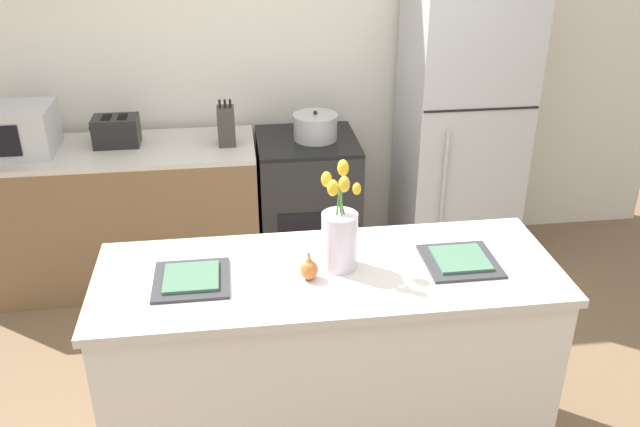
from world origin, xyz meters
name	(u,v)px	position (x,y,z in m)	size (l,w,h in m)	color
back_wall	(283,47)	(0.00, 2.00, 1.35)	(5.20, 0.08, 2.70)	silver
kitchen_island	(328,366)	(0.00, 0.00, 0.47)	(1.80, 0.66, 0.94)	silver
back_counter	(119,216)	(-1.06, 1.60, 0.44)	(1.68, 0.60, 0.88)	brown
stove_range	(308,205)	(0.10, 1.60, 0.44)	(0.60, 0.61, 0.88)	black
refrigerator	(460,128)	(1.05, 1.60, 0.91)	(0.68, 0.67, 1.83)	#B7BABC
flower_vase	(339,235)	(0.04, 0.02, 1.08)	(0.15, 0.14, 0.43)	silver
pear_figurine	(309,269)	(-0.08, -0.05, 0.98)	(0.07, 0.07, 0.11)	#C66B33
plate_setting_left	(191,279)	(-0.52, -0.01, 0.95)	(0.28, 0.28, 0.02)	#333338
plate_setting_right	(460,260)	(0.52, -0.01, 0.95)	(0.28, 0.28, 0.02)	#333338
toaster	(116,131)	(-1.01, 1.65, 0.97)	(0.28, 0.18, 0.17)	black
cooking_pot	(315,127)	(0.15, 1.59, 0.96)	(0.27, 0.27, 0.18)	#B2B5B7
microwave	(10,130)	(-1.59, 1.60, 1.02)	(0.48, 0.37, 0.27)	#B7BABC
knife_block	(226,126)	(-0.38, 1.58, 1.00)	(0.10, 0.14, 0.27)	#3D3833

